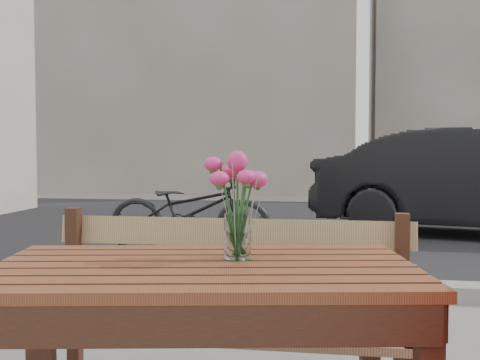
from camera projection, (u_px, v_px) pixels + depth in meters
name	position (u px, v px, depth m)	size (l,w,h in m)	color
street	(284.00, 246.00, 6.66)	(30.00, 8.12, 0.12)	black
backdrop_buildings	(322.00, 53.00, 15.65)	(15.50, 4.00, 8.00)	gray
main_table	(204.00, 306.00, 1.79)	(1.36, 0.93, 0.77)	#5F2D19
main_bench	(227.00, 298.00, 2.30)	(1.43, 0.43, 0.89)	#93754C
main_vase	(237.00, 192.00, 1.86)	(0.18, 0.18, 0.33)	white
bicycle	(190.00, 211.00, 6.30)	(0.61, 1.74, 0.91)	black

